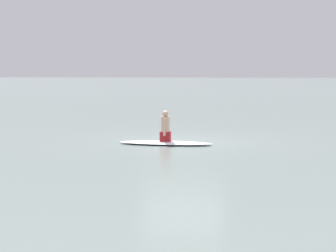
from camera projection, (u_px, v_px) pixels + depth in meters
The scene contains 3 objects.
ground_plane at pixel (183, 141), 17.32m from camera, with size 400.00×400.00×0.00m, color slate.
surfboard at pixel (165, 143), 16.53m from camera, with size 2.78×0.79×0.10m, color white.
person_paddler at pixel (165, 127), 16.49m from camera, with size 0.40×0.31×0.91m.
Camera 1 is at (17.05, 2.27, 2.13)m, focal length 60.01 mm.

